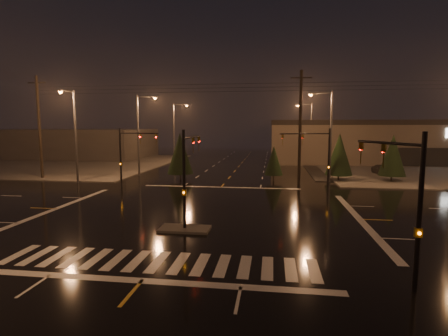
{
  "coord_description": "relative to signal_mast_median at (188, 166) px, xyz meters",
  "views": [
    {
      "loc": [
        5.13,
        -23.82,
        6.18
      ],
      "look_at": [
        1.47,
        2.57,
        3.0
      ],
      "focal_mm": 28.0,
      "sensor_mm": 36.0,
      "label": 1
    }
  ],
  "objects": [
    {
      "name": "ground",
      "position": [
        -0.0,
        3.07,
        -3.75
      ],
      "size": [
        140.0,
        140.0,
        0.0
      ],
      "primitive_type": "plane",
      "color": "black",
      "rests_on": "ground"
    },
    {
      "name": "sidewalk_ne",
      "position": [
        30.0,
        33.07,
        -3.69
      ],
      "size": [
        36.0,
        36.0,
        0.12
      ],
      "primitive_type": "cube",
      "color": "#4D4A45",
      "rests_on": "ground"
    },
    {
      "name": "sidewalk_nw",
      "position": [
        -30.0,
        33.07,
        -3.69
      ],
      "size": [
        36.0,
        36.0,
        0.12
      ],
      "primitive_type": "cube",
      "color": "#4D4A45",
      "rests_on": "ground"
    },
    {
      "name": "median_island",
      "position": [
        -0.0,
        -0.93,
        -3.68
      ],
      "size": [
        3.0,
        1.6,
        0.15
      ],
      "primitive_type": "cube",
      "color": "#4D4A45",
      "rests_on": "ground"
    },
    {
      "name": "crosswalk",
      "position": [
        -0.0,
        -5.93,
        -3.75
      ],
      "size": [
        15.0,
        2.6,
        0.01
      ],
      "primitive_type": "cube",
      "color": "beige",
      "rests_on": "ground"
    },
    {
      "name": "stop_bar_near",
      "position": [
        -0.0,
        -7.93,
        -3.75
      ],
      "size": [
        16.0,
        0.5,
        0.01
      ],
      "primitive_type": "cube",
      "color": "beige",
      "rests_on": "ground"
    },
    {
      "name": "stop_bar_far",
      "position": [
        -0.0,
        14.07,
        -3.75
      ],
      "size": [
        16.0,
        0.5,
        0.01
      ],
      "primitive_type": "cube",
      "color": "beige",
      "rests_on": "ground"
    },
    {
      "name": "retail_building",
      "position": [
        35.0,
        49.06,
        0.09
      ],
      "size": [
        60.2,
        28.3,
        7.2
      ],
      "color": "#6B5C4C",
      "rests_on": "ground"
    },
    {
      "name": "commercial_block",
      "position": [
        -35.0,
        45.07,
        -0.95
      ],
      "size": [
        30.0,
        18.0,
        5.6
      ],
      "primitive_type": "cube",
      "color": "#3C3835",
      "rests_on": "ground"
    },
    {
      "name": "signal_mast_median",
      "position": [
        0.0,
        0.0,
        0.0
      ],
      "size": [
        0.25,
        4.59,
        6.0
      ],
      "color": "black",
      "rests_on": "ground"
    },
    {
      "name": "signal_mast_ne",
      "position": [
        9.5,
        13.21,
        0.04
      ],
      "size": [
        4.84,
        1.86,
        6.0
      ],
      "color": "black",
      "rests_on": "ground"
    },
    {
      "name": "signal_mast_nw",
      "position": [
        -9.5,
        13.21,
        0.04
      ],
      "size": [
        4.84,
        1.86,
        6.0
      ],
      "color": "black",
      "rests_on": "ground"
    },
    {
      "name": "signal_mast_se",
      "position": [
        10.23,
        -6.68,
        -0.04
      ],
      "size": [
        1.55,
        3.87,
        6.0
      ],
      "color": "black",
      "rests_on": "ground"
    },
    {
      "name": "streetlight_1",
      "position": [
        -11.18,
        21.07,
        2.05
      ],
      "size": [
        2.77,
        0.32,
        10.0
      ],
      "color": "#38383A",
      "rests_on": "ground"
    },
    {
      "name": "streetlight_2",
      "position": [
        -11.18,
        37.07,
        2.05
      ],
      "size": [
        2.77,
        0.32,
        10.0
      ],
      "color": "#38383A",
      "rests_on": "ground"
    },
    {
      "name": "streetlight_3",
      "position": [
        11.18,
        19.07,
        2.05
      ],
      "size": [
        2.77,
        0.32,
        10.0
      ],
      "color": "#38383A",
      "rests_on": "ground"
    },
    {
      "name": "streetlight_4",
      "position": [
        11.18,
        39.07,
        2.05
      ],
      "size": [
        2.77,
        0.32,
        10.0
      ],
      "color": "#38383A",
      "rests_on": "ground"
    },
    {
      "name": "streetlight_5",
      "position": [
        -16.0,
        14.26,
        2.05
      ],
      "size": [
        0.32,
        2.77,
        10.0
      ],
      "color": "#38383A",
      "rests_on": "ground"
    },
    {
      "name": "utility_pole_0",
      "position": [
        -22.0,
        17.07,
        2.38
      ],
      "size": [
        2.2,
        0.32,
        12.0
      ],
      "color": "black",
      "rests_on": "ground"
    },
    {
      "name": "utility_pole_1",
      "position": [
        8.0,
        17.07,
        2.38
      ],
      "size": [
        2.2,
        0.32,
        12.0
      ],
      "color": "black",
      "rests_on": "ground"
    },
    {
      "name": "conifer_0",
      "position": [
        12.66,
        20.09,
        -0.7
      ],
      "size": [
        3.02,
        3.02,
        5.42
      ],
      "color": "black",
      "rests_on": "ground"
    },
    {
      "name": "conifer_1",
      "position": [
        18.45,
        20.27,
        -0.76
      ],
      "size": [
        2.93,
        2.93,
        5.28
      ],
      "color": "black",
      "rests_on": "ground"
    },
    {
      "name": "conifer_3",
      "position": [
        -5.49,
        18.63,
        -0.68
      ],
      "size": [
        3.04,
        3.04,
        5.45
      ],
      "color": "black",
      "rests_on": "ground"
    },
    {
      "name": "conifer_4",
      "position": [
        5.31,
        18.96,
        -1.42
      ],
      "size": [
        2.1,
        2.1,
        3.98
      ],
      "color": "black",
      "rests_on": "ground"
    },
    {
      "name": "car_parked",
      "position": [
        19.12,
        25.86,
        -3.07
      ],
      "size": [
        2.04,
        4.17,
        1.37
      ],
      "primitive_type": "imported",
      "rotation": [
        0.0,
        0.0,
        0.11
      ],
      "color": "black",
      "rests_on": "ground"
    }
  ]
}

